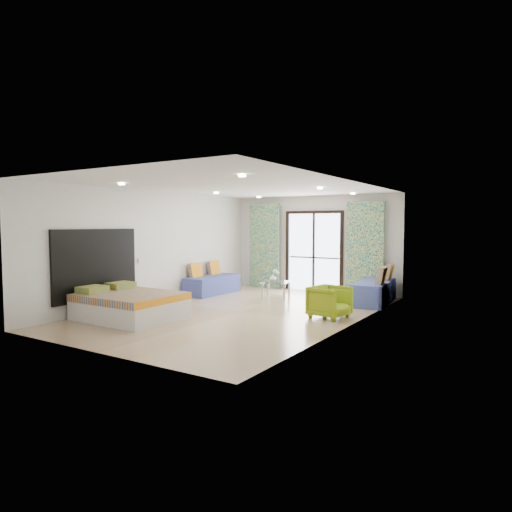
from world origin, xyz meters
The scene contains 24 objects.
floor centered at (0.00, 0.00, 0.00)m, with size 5.00×7.50×0.01m, color tan, non-canonical shape.
ceiling centered at (0.00, 0.00, 2.70)m, with size 5.00×7.50×0.01m, color silver, non-canonical shape.
wall_back centered at (0.00, 3.75, 1.35)m, with size 5.00×0.01×2.70m, color silver, non-canonical shape.
wall_front centered at (0.00, -3.75, 1.35)m, with size 5.00×0.01×2.70m, color silver, non-canonical shape.
wall_left centered at (-2.50, 0.00, 1.35)m, with size 0.01×7.50×2.70m, color silver, non-canonical shape.
wall_right centered at (2.50, 0.00, 1.35)m, with size 0.01×7.50×2.70m, color silver, non-canonical shape.
balcony_door centered at (0.00, 3.72, 1.26)m, with size 1.76×0.08×2.28m.
balcony_rail centered at (0.00, 3.73, 0.95)m, with size 1.52×0.03×0.04m, color #595451.
curtain_left centered at (-1.55, 3.57, 1.25)m, with size 1.00×0.10×2.50m, color silver.
curtain_right centered at (1.55, 3.57, 1.25)m, with size 1.00×0.10×2.50m, color silver.
downlight_a centered at (-1.40, -2.00, 2.67)m, with size 0.12×0.12×0.02m, color #FFE0B2.
downlight_b centered at (1.40, -2.00, 2.67)m, with size 0.12×0.12×0.02m, color #FFE0B2.
downlight_c centered at (-1.40, 1.00, 2.67)m, with size 0.12×0.12×0.02m, color #FFE0B2.
downlight_d centered at (1.40, 1.00, 2.67)m, with size 0.12×0.12×0.02m, color #FFE0B2.
downlight_e centered at (-1.40, 3.00, 2.67)m, with size 0.12×0.12×0.02m, color #FFE0B2.
downlight_f centered at (1.40, 3.00, 2.67)m, with size 0.12×0.12×0.02m, color #FFE0B2.
headboard centered at (-2.46, -1.80, 1.05)m, with size 0.06×2.10×1.50m, color black.
switch_plate centered at (-2.47, -0.55, 1.05)m, with size 0.02×0.10×0.10m, color silver.
bed centered at (-1.48, -1.80, 0.27)m, with size 1.90×1.55×0.66m.
daybed_left centered at (-2.12, 1.71, 0.27)m, with size 0.71×1.78×0.87m.
daybed_right centered at (2.12, 2.64, 0.29)m, with size 0.93×1.96×0.93m.
coffee_table centered at (-0.25, 2.00, 0.38)m, with size 0.80×0.80×0.75m.
vase centered at (-0.33, 1.96, 0.52)m, with size 0.17×0.18×0.17m, color white.
armchair centered at (1.89, 0.44, 0.36)m, with size 0.70×0.65×0.72m, color olive.
Camera 1 is at (5.51, -8.10, 1.90)m, focal length 32.00 mm.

